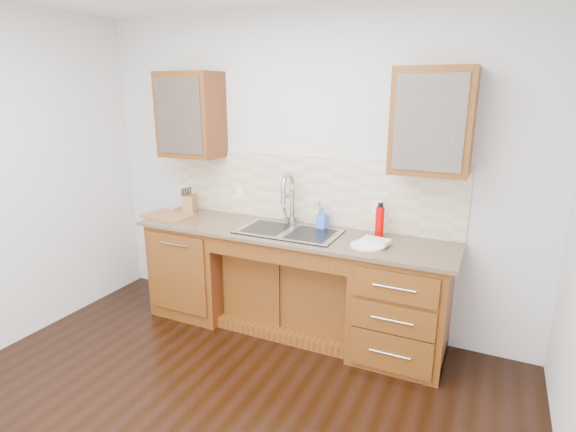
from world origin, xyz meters
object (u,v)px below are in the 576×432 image
at_px(water_bottle, 380,222).
at_px(knife_block, 190,204).
at_px(plate, 367,245).
at_px(cutting_board, 169,215).
at_px(soap_bottle, 322,218).

height_order(water_bottle, knife_block, water_bottle).
xyz_separation_m(plate, knife_block, (-1.78, 0.21, 0.08)).
height_order(plate, cutting_board, cutting_board).
bearing_deg(water_bottle, knife_block, -178.80).
xyz_separation_m(soap_bottle, plate, (0.47, -0.27, -0.09)).
xyz_separation_m(soap_bottle, knife_block, (-1.32, -0.06, -0.00)).
height_order(soap_bottle, cutting_board, soap_bottle).
height_order(soap_bottle, water_bottle, water_bottle).
bearing_deg(knife_block, water_bottle, -18.62).
bearing_deg(soap_bottle, knife_block, -168.84).
relative_size(soap_bottle, knife_block, 1.04).
height_order(soap_bottle, plate, soap_bottle).
bearing_deg(soap_bottle, water_bottle, 5.87).
relative_size(plate, cutting_board, 0.58).
bearing_deg(knife_block, soap_bottle, -17.18).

